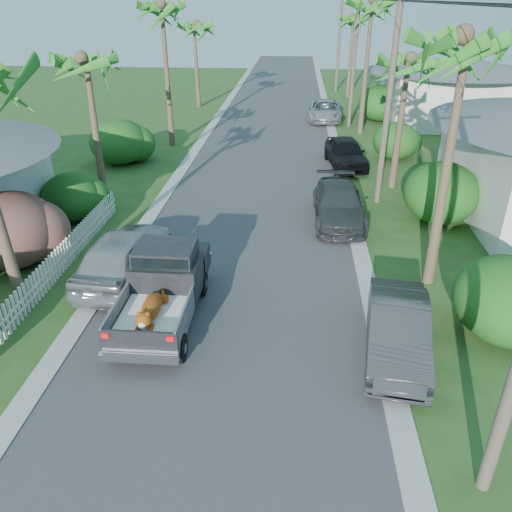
# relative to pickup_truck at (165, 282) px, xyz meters

# --- Properties ---
(ground) EXTENTS (120.00, 120.00, 0.00)m
(ground) POSITION_rel_pickup_truck_xyz_m (1.87, -3.46, -1.01)
(ground) COLOR #244C1C
(ground) RESTS_ON ground
(road) EXTENTS (8.00, 100.00, 0.02)m
(road) POSITION_rel_pickup_truck_xyz_m (1.87, 21.54, -1.00)
(road) COLOR #38383A
(road) RESTS_ON ground
(curb_left) EXTENTS (0.60, 100.00, 0.06)m
(curb_left) POSITION_rel_pickup_truck_xyz_m (-2.43, 21.54, -0.98)
(curb_left) COLOR #A5A39E
(curb_left) RESTS_ON ground
(curb_right) EXTENTS (0.60, 100.00, 0.06)m
(curb_right) POSITION_rel_pickup_truck_xyz_m (6.17, 21.54, -0.98)
(curb_right) COLOR #A5A39E
(curb_right) RESTS_ON ground
(pickup_truck) EXTENTS (1.98, 5.12, 2.06)m
(pickup_truck) POSITION_rel_pickup_truck_xyz_m (0.00, 0.00, 0.00)
(pickup_truck) COLOR black
(pickup_truck) RESTS_ON ground
(parked_car_rn) EXTENTS (2.08, 4.48, 1.42)m
(parked_car_rn) POSITION_rel_pickup_truck_xyz_m (6.44, -1.47, -0.30)
(parked_car_rn) COLOR #2F3134
(parked_car_rn) RESTS_ON ground
(parked_car_rm) EXTENTS (2.07, 4.99, 1.44)m
(parked_car_rm) POSITION_rel_pickup_truck_xyz_m (5.52, 7.28, -0.29)
(parked_car_rm) COLOR #303335
(parked_car_rm) RESTS_ON ground
(parked_car_rf) EXTENTS (2.40, 4.73, 1.54)m
(parked_car_rf) POSITION_rel_pickup_truck_xyz_m (6.42, 14.84, -0.24)
(parked_car_rf) COLOR black
(parked_car_rf) RESTS_ON ground
(parked_car_rd) EXTENTS (2.55, 5.24, 1.44)m
(parked_car_rd) POSITION_rel_pickup_truck_xyz_m (5.80, 26.38, -0.29)
(parked_car_rd) COLOR #A4A6AA
(parked_car_rd) RESTS_ON ground
(parked_car_ln) EXTENTS (2.38, 5.16, 1.71)m
(parked_car_ln) POSITION_rel_pickup_truck_xyz_m (-1.86, 1.92, -0.15)
(parked_car_ln) COLOR #A1A3A8
(parked_car_ln) RESTS_ON ground
(palm_l_b) EXTENTS (4.40, 4.40, 7.40)m
(palm_l_b) POSITION_rel_pickup_truck_xyz_m (-4.93, 8.54, 5.14)
(palm_l_b) COLOR brown
(palm_l_b) RESTS_ON ground
(palm_l_c) EXTENTS (4.40, 4.40, 9.20)m
(palm_l_c) POSITION_rel_pickup_truck_xyz_m (-4.13, 18.54, 6.90)
(palm_l_c) COLOR brown
(palm_l_c) RESTS_ON ground
(palm_l_d) EXTENTS (4.40, 4.40, 7.70)m
(palm_l_d) POSITION_rel_pickup_truck_xyz_m (-4.63, 30.54, 5.43)
(palm_l_d) COLOR brown
(palm_l_d) RESTS_ON ground
(palm_r_a) EXTENTS (4.40, 4.40, 8.70)m
(palm_r_a) POSITION_rel_pickup_truck_xyz_m (8.17, 2.54, 6.41)
(palm_r_a) COLOR brown
(palm_r_a) RESTS_ON ground
(palm_r_b) EXTENTS (4.40, 4.40, 7.20)m
(palm_r_b) POSITION_rel_pickup_truck_xyz_m (8.47, 11.54, 4.94)
(palm_r_b) COLOR brown
(palm_r_b) RESTS_ON ground
(palm_r_c) EXTENTS (4.40, 4.40, 9.40)m
(palm_r_c) POSITION_rel_pickup_truck_xyz_m (8.07, 22.54, 7.10)
(palm_r_c) COLOR brown
(palm_r_c) RESTS_ON ground
(palm_r_d) EXTENTS (4.40, 4.40, 8.00)m
(palm_r_d) POSITION_rel_pickup_truck_xyz_m (8.37, 36.54, 5.73)
(palm_r_d) COLOR brown
(palm_r_d) RESTS_ON ground
(shrub_l_b) EXTENTS (3.00, 3.30, 2.60)m
(shrub_l_b) POSITION_rel_pickup_truck_xyz_m (-5.93, 2.54, 0.29)
(shrub_l_b) COLOR #B21946
(shrub_l_b) RESTS_ON ground
(shrub_l_c) EXTENTS (2.40, 2.64, 2.00)m
(shrub_l_c) POSITION_rel_pickup_truck_xyz_m (-5.53, 6.54, -0.01)
(shrub_l_c) COLOR #144718
(shrub_l_c) RESTS_ON ground
(shrub_l_d) EXTENTS (3.20, 3.52, 2.40)m
(shrub_l_d) POSITION_rel_pickup_truck_xyz_m (-6.13, 14.54, 0.19)
(shrub_l_d) COLOR #144718
(shrub_l_d) RESTS_ON ground
(shrub_r_a) EXTENTS (2.80, 3.08, 2.30)m
(shrub_r_a) POSITION_rel_pickup_truck_xyz_m (9.47, -0.46, 0.14)
(shrub_r_a) COLOR #144718
(shrub_r_a) RESTS_ON ground
(shrub_r_b) EXTENTS (3.00, 3.30, 2.50)m
(shrub_r_b) POSITION_rel_pickup_truck_xyz_m (9.67, 7.54, 0.24)
(shrub_r_b) COLOR #144718
(shrub_r_b) RESTS_ON ground
(shrub_r_c) EXTENTS (2.60, 2.86, 2.10)m
(shrub_r_c) POSITION_rel_pickup_truck_xyz_m (9.37, 16.54, 0.04)
(shrub_r_c) COLOR #144718
(shrub_r_c) RESTS_ON ground
(shrub_r_d) EXTENTS (3.20, 3.52, 2.60)m
(shrub_r_d) POSITION_rel_pickup_truck_xyz_m (9.87, 26.54, 0.29)
(shrub_r_d) COLOR #144718
(shrub_r_d) RESTS_ON ground
(picket_fence) EXTENTS (0.10, 11.00, 1.00)m
(picket_fence) POSITION_rel_pickup_truck_xyz_m (-4.13, 2.04, -0.51)
(picket_fence) COLOR white
(picket_fence) RESTS_ON ground
(house_right_far) EXTENTS (9.00, 8.00, 4.60)m
(house_right_far) POSITION_rel_pickup_truck_xyz_m (14.87, 26.54, 1.11)
(house_right_far) COLOR silver
(house_right_far) RESTS_ON ground
(utility_pole_b) EXTENTS (1.60, 0.26, 9.00)m
(utility_pole_b) POSITION_rel_pickup_truck_xyz_m (7.47, 9.54, 3.59)
(utility_pole_b) COLOR brown
(utility_pole_b) RESTS_ON ground
(utility_pole_c) EXTENTS (1.60, 0.26, 9.00)m
(utility_pole_c) POSITION_rel_pickup_truck_xyz_m (7.47, 24.54, 3.59)
(utility_pole_c) COLOR brown
(utility_pole_c) RESTS_ON ground
(utility_pole_d) EXTENTS (1.60, 0.26, 9.00)m
(utility_pole_d) POSITION_rel_pickup_truck_xyz_m (7.47, 39.54, 3.59)
(utility_pole_d) COLOR brown
(utility_pole_d) RESTS_ON ground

